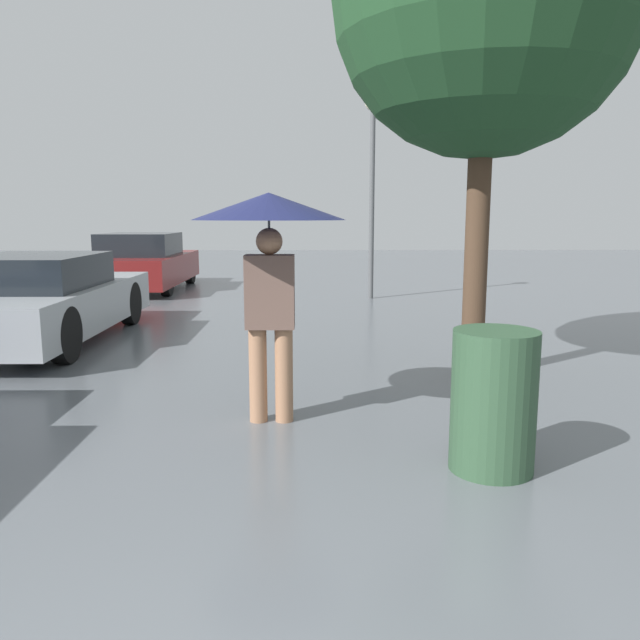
# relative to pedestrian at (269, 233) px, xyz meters

# --- Properties ---
(pedestrian) EXTENTS (1.21, 1.21, 1.85)m
(pedestrian) POSITION_rel_pedestrian_xyz_m (0.00, 0.00, 0.00)
(pedestrian) COLOR #9E7051
(pedestrian) RESTS_ON ground_plane
(parked_car_middle) EXTENTS (1.77, 4.22, 1.17)m
(parked_car_middle) POSITION_rel_pedestrian_xyz_m (-3.29, 3.34, -0.98)
(parked_car_middle) COLOR #9EA3A8
(parked_car_middle) RESTS_ON ground_plane
(parked_car_farthest) EXTENTS (1.81, 4.05, 1.29)m
(parked_car_farthest) POSITION_rel_pedestrian_xyz_m (-3.53, 9.34, -0.94)
(parked_car_farthest) COLOR maroon
(parked_car_farthest) RESTS_ON ground_plane
(tree) EXTENTS (2.95, 2.95, 5.16)m
(tree) POSITION_rel_pedestrian_xyz_m (2.00, 1.35, 2.13)
(tree) COLOR #473323
(tree) RESTS_ON ground_plane
(street_lamp) EXTENTS (0.33, 0.33, 4.02)m
(street_lamp) POSITION_rel_pedestrian_xyz_m (1.54, 7.70, 1.29)
(street_lamp) COLOR #515456
(street_lamp) RESTS_ON ground_plane
(trash_bin) EXTENTS (0.55, 0.55, 0.94)m
(trash_bin) POSITION_rel_pedestrian_xyz_m (1.53, -1.01, -1.07)
(trash_bin) COLOR #2D4C33
(trash_bin) RESTS_ON ground_plane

